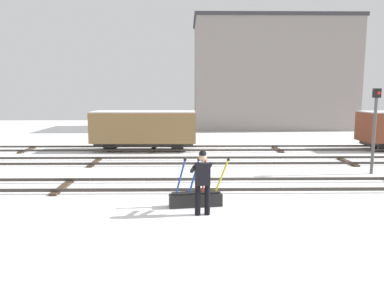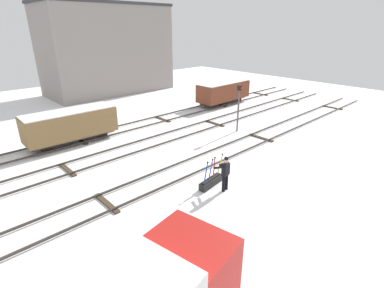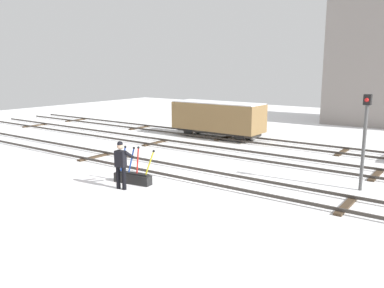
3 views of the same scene
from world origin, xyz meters
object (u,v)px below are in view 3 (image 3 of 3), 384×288
object	(u,v)px
rail_worker	(121,162)
signal_post	(365,132)
switch_lever_frame	(133,177)
freight_car_mid_siding	(218,117)

from	to	relation	value
rail_worker	signal_post	world-z (taller)	signal_post
switch_lever_frame	freight_car_mid_siding	size ratio (longest dim) A/B	0.31
rail_worker	freight_car_mid_siding	distance (m)	11.23
switch_lever_frame	rail_worker	xyz separation A→B (m)	(0.15, -0.73, 0.74)
switch_lever_frame	rail_worker	bearing A→B (deg)	-86.63
switch_lever_frame	freight_car_mid_siding	distance (m)	10.53
signal_post	freight_car_mid_siding	distance (m)	11.53
rail_worker	signal_post	bearing A→B (deg)	26.28
switch_lever_frame	signal_post	world-z (taller)	signal_post
rail_worker	switch_lever_frame	bearing A→B (deg)	93.37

